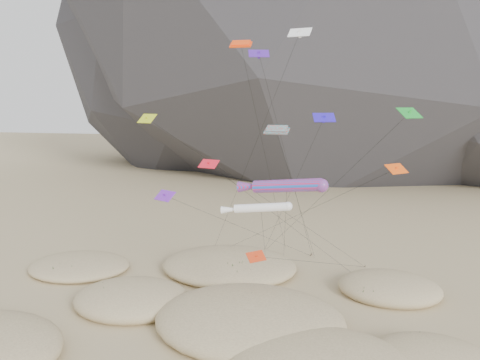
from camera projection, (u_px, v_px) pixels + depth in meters
ground at (217, 346)px, 38.98m from camera, size 500.00×500.00×0.00m
dunes at (199, 315)px, 43.10m from camera, size 49.40×40.97×3.66m
dune_grass at (216, 313)px, 43.22m from camera, size 40.69×28.67×1.41m
kite_stakes at (284, 258)px, 60.90m from camera, size 19.87×6.55×0.30m
rainbow_tube_kite at (284, 186)px, 43.34m from camera, size 8.78×16.21×13.42m
white_tube_kite at (258, 208)px, 42.89m from camera, size 6.60×15.47×11.18m
orange_parafoil at (242, 49)px, 47.69m from camera, size 3.80×16.03×26.39m
multi_parafoil at (277, 132)px, 45.59m from camera, size 4.21×15.17×17.93m
delta_kites at (280, 139)px, 46.45m from camera, size 28.83×21.24×27.32m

